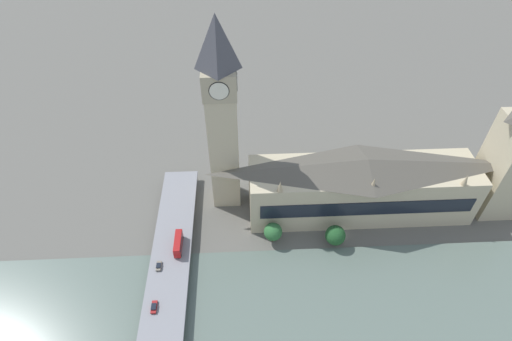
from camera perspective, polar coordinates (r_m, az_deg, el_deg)
The scene contains 10 objects.
ground_plane at distance 169.39m, azimuth 12.47°, elevation -9.08°, with size 600.00×600.00×0.00m, color #605E56.
river_water at distance 152.67m, azimuth 15.09°, elevation -18.69°, with size 52.96×360.00×0.30m, color slate.
parliament_hall at distance 169.67m, azimuth 14.84°, elevation -2.16°, with size 22.52×92.17×28.98m.
clock_tower at distance 150.77m, azimuth -4.91°, elevation 7.71°, with size 12.63×12.63×82.94m.
road_bridge at distance 146.55m, azimuth -13.05°, elevation -19.32°, with size 137.92×14.90×4.77m.
double_decker_bus_lead at distance 156.88m, azimuth -11.06°, elevation -10.16°, with size 10.59×2.61×4.78m.
car_northbound_mid at distance 154.89m, azimuth -13.73°, elevation -13.10°, with size 4.06×1.80×1.32m.
car_southbound_lead at distance 146.58m, azimuth -14.37°, elevation -18.36°, with size 4.58×1.88×1.41m.
tree_embankment_near at distance 161.52m, azimuth 11.27°, elevation -9.07°, with size 8.01×8.01×9.69m.
tree_embankment_mid at distance 159.08m, azimuth 2.44°, elevation -8.74°, with size 7.32×7.32×9.83m.
Camera 1 is at (-98.56, 40.84, 131.57)m, focal length 28.00 mm.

